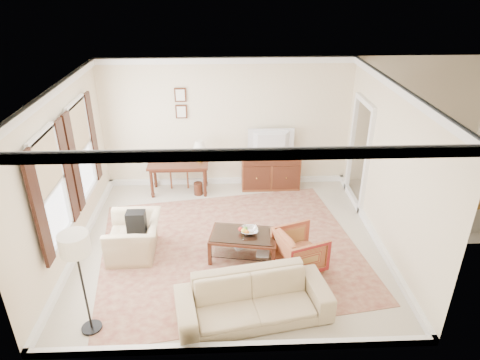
{
  "coord_description": "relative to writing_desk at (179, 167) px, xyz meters",
  "views": [
    {
      "loc": [
        -0.09,
        -6.53,
        4.58
      ],
      "look_at": [
        0.2,
        0.3,
        1.15
      ],
      "focal_mm": 32.0,
      "sensor_mm": 36.0,
      "label": 1
    }
  ],
  "objects": [
    {
      "name": "sofa",
      "position": [
        1.38,
        -3.92,
        -0.18
      ],
      "size": [
        2.27,
        1.02,
        0.86
      ],
      "primitive_type": "imported",
      "rotation": [
        0.0,
        0.0,
        0.18
      ],
      "color": "tan",
      "rests_on": "room_shell"
    },
    {
      "name": "striped_armchair",
      "position": [
        2.24,
        -2.8,
        -0.23
      ],
      "size": [
        0.89,
        0.92,
        0.76
      ],
      "primitive_type": "imported",
      "rotation": [
        0.0,
        0.0,
        1.91
      ],
      "color": "maroon",
      "rests_on": "room_shell"
    },
    {
      "name": "desk_lamp",
      "position": [
        0.48,
        0.0,
        0.36
      ],
      "size": [
        0.32,
        0.32,
        0.5
      ],
      "primitive_type": null,
      "color": "silver",
      "rests_on": "writing_desk"
    },
    {
      "name": "window_front",
      "position": [
        -1.62,
        -2.77,
        0.94
      ],
      "size": [
        0.12,
        1.56,
        1.8
      ],
      "primitive_type": null,
      "color": "#CCB284",
      "rests_on": "room_shell"
    },
    {
      "name": "backpack",
      "position": [
        -0.52,
        -2.3,
        0.09
      ],
      "size": [
        0.29,
        0.36,
        0.4
      ],
      "primitive_type": "cube",
      "rotation": [
        0.0,
        0.0,
        -1.33
      ],
      "color": "black",
      "rests_on": "club_armchair"
    },
    {
      "name": "book_a",
      "position": [
        1.14,
        -2.44,
        -0.42
      ],
      "size": [
        0.27,
        0.14,
        0.38
      ],
      "primitive_type": "imported",
      "rotation": [
        0.0,
        0.0,
        0.4
      ],
      "color": "brown",
      "rests_on": "coffee_table"
    },
    {
      "name": "writing_desk",
      "position": [
        0.0,
        0.0,
        0.0
      ],
      "size": [
        1.31,
        0.66,
        0.72
      ],
      "color": "#441F13",
      "rests_on": "room_shell"
    },
    {
      "name": "framed_prints",
      "position": [
        0.1,
        0.4,
        1.33
      ],
      "size": [
        0.25,
        0.04,
        0.68
      ],
      "primitive_type": null,
      "color": "#441F13",
      "rests_on": "room_shell"
    },
    {
      "name": "floor_lamp",
      "position": [
        -0.9,
        -4.07,
        0.73
      ],
      "size": [
        0.39,
        0.39,
        1.59
      ],
      "color": "black",
      "rests_on": "room_shell"
    },
    {
      "name": "book_b",
      "position": [
        1.54,
        -2.61,
        -0.42
      ],
      "size": [
        0.28,
        0.08,
        0.38
      ],
      "primitive_type": "imported",
      "rotation": [
        0.0,
        0.0,
        -0.17
      ],
      "color": "brown",
      "rests_on": "coffee_table"
    },
    {
      "name": "annex_bedroom",
      "position": [
        5.57,
        -0.92,
        -0.27
      ],
      "size": [
        3.0,
        2.7,
        2.9
      ],
      "color": "beige",
      "rests_on": "ground"
    },
    {
      "name": "sideboard",
      "position": [
        2.06,
        0.15,
        -0.2
      ],
      "size": [
        1.31,
        0.5,
        0.8
      ],
      "primitive_type": "cube",
      "color": "brown",
      "rests_on": "room_shell"
    },
    {
      "name": "desk_chair",
      "position": [
        -0.02,
        0.35,
        -0.08
      ],
      "size": [
        0.55,
        0.55,
        1.05
      ],
      "primitive_type": null,
      "rotation": [
        0.0,
        0.0,
        -0.24
      ],
      "color": "brown",
      "rests_on": "room_shell"
    },
    {
      "name": "tv",
      "position": [
        2.06,
        0.13,
        0.68
      ],
      "size": [
        0.97,
        0.56,
        0.13
      ],
      "primitive_type": "imported",
      "rotation": [
        0.0,
        0.0,
        3.14
      ],
      "color": "black",
      "rests_on": "sideboard"
    },
    {
      "name": "fruit_bowl",
      "position": [
        1.41,
        -2.46,
        -0.07
      ],
      "size": [
        0.42,
        0.42,
        0.1
      ],
      "primitive_type": "imported",
      "color": "silver",
      "rests_on": "coffee_table"
    },
    {
      "name": "rug",
      "position": [
        1.09,
        -2.25,
        -0.6
      ],
      "size": [
        5.05,
        4.51,
        0.01
      ],
      "primitive_type": "cube",
      "rotation": [
        0.0,
        0.0,
        0.15
      ],
      "color": "maroon",
      "rests_on": "room_shell"
    },
    {
      "name": "room_shell",
      "position": [
        1.08,
        -2.07,
        1.87
      ],
      "size": [
        5.51,
        5.01,
        2.91
      ],
      "color": "beige",
      "rests_on": "ground"
    },
    {
      "name": "coffee_table",
      "position": [
        1.32,
        -2.49,
        -0.24
      ],
      "size": [
        1.23,
        0.85,
        0.48
      ],
      "rotation": [
        0.0,
        0.0,
        -0.18
      ],
      "color": "#441F13",
      "rests_on": "room_shell"
    },
    {
      "name": "club_armchair",
      "position": [
        -0.59,
        -2.29,
        -0.16
      ],
      "size": [
        0.69,
        1.04,
        0.89
      ],
      "primitive_type": "imported",
      "rotation": [
        0.0,
        0.0,
        -1.54
      ],
      "color": "tan",
      "rests_on": "room_shell"
    },
    {
      "name": "window_rear",
      "position": [
        -1.62,
        -1.17,
        0.94
      ],
      "size": [
        0.12,
        1.56,
        1.8
      ],
      "primitive_type": null,
      "color": "#CCB284",
      "rests_on": "room_shell"
    },
    {
      "name": "doorway",
      "position": [
        3.79,
        -0.57,
        0.47
      ],
      "size": [
        0.1,
        1.12,
        2.25
      ],
      "primitive_type": null,
      "color": "white",
      "rests_on": "room_shell"
    }
  ]
}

